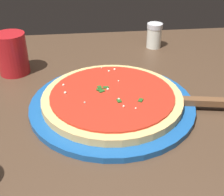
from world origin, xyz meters
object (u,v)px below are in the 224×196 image
object	(u,v)px
serving_plate	(112,103)
parmesan_shaker	(154,35)
pizza	(112,97)
pizza_server	(191,102)
cup_tall_drink	(12,54)

from	to	relation	value
serving_plate	parmesan_shaker	xyz separation A→B (m)	(-0.32, 0.16, 0.03)
pizza	pizza_server	world-z (taller)	pizza
pizza	parmesan_shaker	bearing A→B (deg)	152.46
cup_tall_drink	parmesan_shaker	world-z (taller)	cup_tall_drink
parmesan_shaker	cup_tall_drink	bearing A→B (deg)	-71.96
pizza_server	parmesan_shaker	distance (m)	0.35
serving_plate	pizza_server	bearing A→B (deg)	79.34
serving_plate	cup_tall_drink	xyz separation A→B (m)	(-0.19, -0.23, 0.05)
pizza	cup_tall_drink	size ratio (longest dim) A/B	2.83
cup_tall_drink	parmesan_shaker	bearing A→B (deg)	108.04
cup_tall_drink	parmesan_shaker	distance (m)	0.42
pizza_server	parmesan_shaker	bearing A→B (deg)	179.72
parmesan_shaker	serving_plate	bearing A→B (deg)	-27.53
pizza	pizza_server	bearing A→B (deg)	79.34
serving_plate	pizza	xyz separation A→B (m)	(-0.00, -0.00, 0.02)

